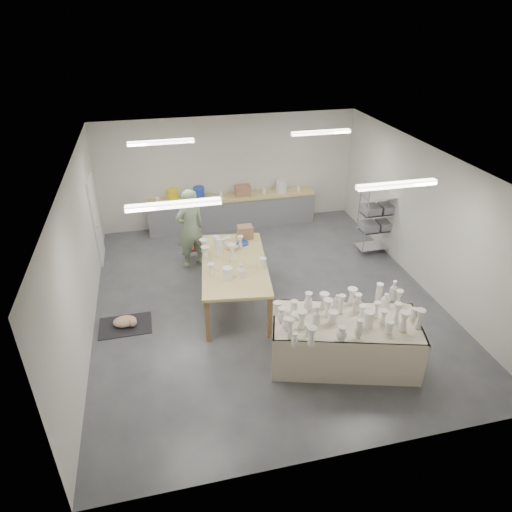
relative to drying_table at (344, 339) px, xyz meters
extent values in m
plane|color=#424449|center=(-0.83, 2.20, -0.48)|extent=(8.00, 8.00, 0.00)
cube|color=white|center=(-0.83, 2.20, 2.51)|extent=(7.00, 8.00, 0.02)
cube|color=silver|center=(-0.83, 6.20, 1.02)|extent=(7.00, 0.02, 3.00)
cube|color=silver|center=(-0.83, -1.80, 1.02)|extent=(7.00, 0.02, 3.00)
cube|color=silver|center=(-4.33, 2.20, 1.02)|extent=(0.02, 8.00, 3.00)
cube|color=silver|center=(2.67, 2.20, 1.02)|extent=(0.02, 8.00, 3.00)
cube|color=white|center=(-4.30, 4.80, 0.57)|extent=(0.05, 0.90, 2.10)
cube|color=white|center=(-2.63, 0.70, 2.46)|extent=(1.40, 0.12, 0.08)
cube|color=white|center=(0.97, 0.70, 2.46)|extent=(1.40, 0.12, 0.08)
cube|color=white|center=(-2.63, 4.20, 2.46)|extent=(1.40, 0.12, 0.08)
cube|color=white|center=(0.97, 4.20, 2.46)|extent=(1.40, 0.12, 0.08)
cube|color=tan|center=(-0.83, 5.88, 0.39)|extent=(4.60, 0.60, 0.06)
cube|color=slate|center=(-0.83, 5.88, -0.06)|extent=(4.60, 0.55, 0.84)
cylinder|color=yellow|center=(-2.43, 5.88, 0.59)|extent=(0.30, 0.30, 0.34)
cylinder|color=#213EB4|center=(-1.73, 5.88, 0.59)|extent=(0.30, 0.30, 0.34)
cylinder|color=white|center=(0.57, 5.88, 0.59)|extent=(0.30, 0.30, 0.34)
cube|color=#A26E4E|center=(-0.53, 5.88, 0.56)|extent=(0.40, 0.30, 0.28)
cylinder|color=white|center=(-2.83, 5.88, 0.49)|extent=(0.10, 0.10, 0.14)
cylinder|color=white|center=(-1.13, 5.88, 0.49)|extent=(0.10, 0.10, 0.14)
cylinder|color=white|center=(0.07, 5.88, 0.49)|extent=(0.10, 0.10, 0.14)
cylinder|color=white|center=(1.07, 5.88, 0.49)|extent=(0.10, 0.10, 0.14)
cylinder|color=silver|center=(1.95, 3.38, 0.42)|extent=(0.02, 0.02, 1.80)
cylinder|color=silver|center=(2.79, 3.38, 0.42)|extent=(0.02, 0.02, 1.80)
cylinder|color=silver|center=(1.95, 3.82, 0.42)|extent=(0.02, 0.02, 1.80)
cylinder|color=silver|center=(2.79, 3.82, 0.42)|extent=(0.02, 0.02, 1.80)
cube|color=silver|center=(2.37, 3.60, -0.33)|extent=(0.88, 0.48, 0.02)
cube|color=silver|center=(2.37, 3.60, 0.12)|extent=(0.88, 0.48, 0.02)
cube|color=silver|center=(2.37, 3.60, 0.57)|extent=(0.88, 0.48, 0.02)
cube|color=silver|center=(2.37, 3.60, 1.02)|extent=(0.88, 0.48, 0.02)
cube|color=slate|center=(2.15, 3.60, 0.24)|extent=(0.38, 0.42, 0.18)
cube|color=slate|center=(2.59, 3.60, 0.24)|extent=(0.38, 0.42, 0.18)
cube|color=slate|center=(2.15, 3.60, 0.69)|extent=(0.38, 0.42, 0.18)
cube|color=slate|center=(2.59, 3.60, 0.69)|extent=(0.38, 0.42, 0.18)
cube|color=olive|center=(0.00, 0.00, -0.09)|extent=(2.39, 1.58, 0.77)
cube|color=beige|center=(0.00, 0.00, 0.38)|extent=(2.70, 1.81, 0.03)
cube|color=beige|center=(0.00, -0.57, -0.04)|extent=(2.38, 0.72, 0.87)
cube|color=beige|center=(0.00, 0.56, -0.04)|extent=(2.38, 0.72, 0.87)
cube|color=tan|center=(-1.48, 2.20, 0.46)|extent=(1.62, 2.72, 0.06)
cube|color=olive|center=(-2.06, 0.99, -0.02)|extent=(0.08, 0.08, 0.90)
cube|color=olive|center=(-0.91, 0.99, -0.02)|extent=(0.08, 0.08, 0.90)
cube|color=olive|center=(-2.06, 3.42, -0.02)|extent=(0.08, 0.08, 0.90)
cube|color=olive|center=(-0.91, 3.42, -0.02)|extent=(0.08, 0.08, 0.90)
ellipsoid|color=silver|center=(-1.38, 2.79, 0.54)|extent=(0.26, 0.26, 0.12)
cylinder|color=#213EB4|center=(-1.15, 2.95, 0.50)|extent=(0.26, 0.26, 0.03)
cylinder|color=white|center=(-1.53, 3.05, 0.55)|extent=(0.11, 0.11, 0.12)
cube|color=#A26E4E|center=(-1.04, 3.23, 0.63)|extent=(0.32, 0.26, 0.28)
cube|color=black|center=(-3.73, 1.89, -0.47)|extent=(1.00, 0.70, 0.02)
ellipsoid|color=white|center=(-3.73, 1.89, -0.36)|extent=(0.46, 0.33, 0.19)
sphere|color=white|center=(-3.58, 1.79, -0.34)|extent=(0.16, 0.16, 0.16)
imported|color=#8AA37E|center=(-2.18, 3.95, 0.49)|extent=(0.82, 0.67, 1.93)
cylinder|color=red|center=(-2.18, 4.22, -0.15)|extent=(0.38, 0.38, 0.04)
cylinder|color=silver|center=(-2.03, 4.23, -0.32)|extent=(0.02, 0.02, 0.31)
cylinder|color=silver|center=(-2.26, 4.35, -0.32)|extent=(0.02, 0.02, 0.31)
cylinder|color=silver|center=(-2.25, 4.09, -0.32)|extent=(0.02, 0.02, 0.31)
camera|label=1|loc=(-2.89, -5.62, 5.07)|focal=32.00mm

